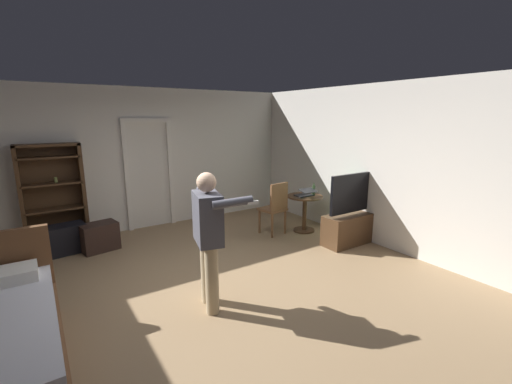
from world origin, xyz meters
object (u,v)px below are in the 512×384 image
object	(u,v)px
tv_flatscreen	(353,223)
bottle_on_table	(314,190)
laptop	(305,194)
side_table	(305,207)
bookshelf	(53,192)
suitcase_small	(100,237)
person_blue_shirt	(209,232)
suitcase_dark	(67,239)
wooden_chair	(275,206)

from	to	relation	value
tv_flatscreen	bottle_on_table	xyz separation A→B (m)	(-0.15, 0.84, 0.44)
tv_flatscreen	laptop	world-z (taller)	tv_flatscreen
side_table	bookshelf	bearing A→B (deg)	156.38
bottle_on_table	suitcase_small	size ratio (longest dim) A/B	0.43
tv_flatscreen	person_blue_shirt	distance (m)	3.06
suitcase_dark	suitcase_small	xyz separation A→B (m)	(0.46, -0.19, -0.00)
side_table	suitcase_dark	xyz separation A→B (m)	(-3.92, 1.31, -0.24)
wooden_chair	person_blue_shirt	distance (m)	2.65
bookshelf	suitcase_dark	size ratio (longest dim) A/B	3.14
laptop	person_blue_shirt	distance (m)	2.99
laptop	bottle_on_table	world-z (taller)	bottle_on_table
bookshelf	tv_flatscreen	xyz separation A→B (m)	(4.29, -2.67, -0.58)
suitcase_dark	suitcase_small	bearing A→B (deg)	-29.23
bottle_on_table	person_blue_shirt	bearing A→B (deg)	-154.47
bottle_on_table	person_blue_shirt	xyz separation A→B (m)	(-2.82, -1.35, 0.12)
suitcase_small	bottle_on_table	bearing A→B (deg)	-29.14
side_table	laptop	world-z (taller)	laptop
bookshelf	side_table	xyz separation A→B (m)	(4.00, -1.75, -0.46)
bookshelf	tv_flatscreen	size ratio (longest dim) A/B	1.41
laptop	tv_flatscreen	bearing A→B (deg)	-69.98
laptop	wooden_chair	distance (m)	0.62
wooden_chair	suitcase_dark	bearing A→B (deg)	160.91
tv_flatscreen	suitcase_small	size ratio (longest dim) A/B	2.23
wooden_chair	suitcase_dark	distance (m)	3.54
person_blue_shirt	suitcase_small	world-z (taller)	person_blue_shirt
laptop	suitcase_dark	distance (m)	4.15
tv_flatscreen	laptop	distance (m)	1.02
laptop	suitcase_small	world-z (taller)	laptop
person_blue_shirt	suitcase_small	xyz separation A→B (m)	(-0.78, 2.55, -0.69)
bookshelf	suitcase_small	size ratio (longest dim) A/B	3.14
suitcase_dark	bookshelf	bearing A→B (deg)	94.08
bookshelf	side_table	size ratio (longest dim) A/B	2.48
laptop	wooden_chair	xyz separation A→B (m)	(-0.55, 0.20, -0.21)
bookshelf	person_blue_shirt	distance (m)	3.44
tv_flatscreen	bottle_on_table	bearing A→B (deg)	100.10
tv_flatscreen	suitcase_dark	xyz separation A→B (m)	(-4.21, 2.24, -0.13)
laptop	person_blue_shirt	bearing A→B (deg)	-152.42
tv_flatscreen	wooden_chair	distance (m)	1.40
tv_flatscreen	suitcase_dark	bearing A→B (deg)	152.00
bottle_on_table	suitcase_dark	world-z (taller)	bottle_on_table
bottle_on_table	suitcase_small	distance (m)	3.84
person_blue_shirt	suitcase_dark	world-z (taller)	person_blue_shirt
bottle_on_table	wooden_chair	distance (m)	0.80
person_blue_shirt	bottle_on_table	bearing A→B (deg)	25.53
side_table	laptop	xyz separation A→B (m)	(-0.03, -0.04, 0.28)
suitcase_small	tv_flatscreen	bearing A→B (deg)	-39.28
bottle_on_table	suitcase_small	xyz separation A→B (m)	(-3.59, 1.21, -0.57)
wooden_chair	side_table	bearing A→B (deg)	-15.24
side_table	bottle_on_table	xyz separation A→B (m)	(0.14, -0.08, 0.33)
bottle_on_table	wooden_chair	bearing A→B (deg)	161.71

